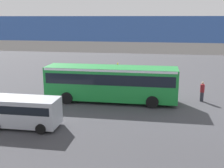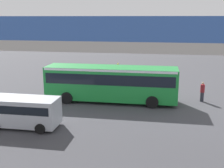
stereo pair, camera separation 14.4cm
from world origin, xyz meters
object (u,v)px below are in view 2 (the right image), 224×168
object	(u,v)px
traffic_sign	(118,72)
pedestrian	(202,92)
city_bus	(111,81)
parked_van	(24,110)

from	to	relation	value
traffic_sign	pedestrian	bearing A→B (deg)	160.57
city_bus	pedestrian	xyz separation A→B (m)	(-8.03, -1.43, -1.00)
city_bus	parked_van	distance (m)	8.40
traffic_sign	city_bus	bearing A→B (deg)	90.18
parked_van	pedestrian	size ratio (longest dim) A/B	2.68
parked_van	traffic_sign	distance (m)	12.12
pedestrian	parked_van	bearing A→B (deg)	32.68
city_bus	traffic_sign	bearing A→B (deg)	-89.82
parked_van	traffic_sign	size ratio (longest dim) A/B	1.71
pedestrian	traffic_sign	xyz separation A→B (m)	(8.04, -2.84, 1.00)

